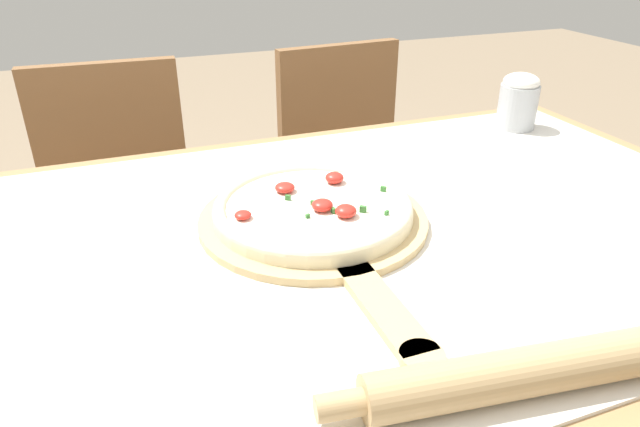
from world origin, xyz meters
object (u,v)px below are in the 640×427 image
object	(u,v)px
pizza_peel	(318,225)
rolling_pin	(535,370)
pizza	(313,208)
flour_cup	(518,100)
chair_right	(351,176)
chair_left	(122,211)

from	to	relation	value
pizza_peel	rolling_pin	size ratio (longest dim) A/B	1.21
pizza	rolling_pin	world-z (taller)	same
rolling_pin	flour_cup	bearing A→B (deg)	53.56
pizza_peel	chair_right	bearing A→B (deg)	62.64
pizza	chair_right	distance (m)	0.87
chair_left	flour_cup	world-z (taller)	flour_cup
pizza	flour_cup	xyz separation A→B (m)	(0.57, 0.26, 0.04)
rolling_pin	chair_left	size ratio (longest dim) A/B	0.50
pizza_peel	flour_cup	world-z (taller)	flour_cup
rolling_pin	chair_right	distance (m)	1.20
rolling_pin	flour_cup	distance (m)	0.83
pizza	chair_left	xyz separation A→B (m)	(-0.28, 0.72, -0.30)
pizza_peel	pizza	world-z (taller)	pizza
pizza_peel	chair_right	world-z (taller)	chair_right
pizza	rolling_pin	xyz separation A→B (m)	(0.08, -0.40, -0.00)
rolling_pin	chair_left	distance (m)	1.22
pizza_peel	chair_right	distance (m)	0.88
flour_cup	chair_left	bearing A→B (deg)	151.82
pizza	chair_left	size ratio (longest dim) A/B	0.35
pizza_peel	rolling_pin	xyz separation A→B (m)	(0.08, -0.38, 0.02)
pizza	chair_right	world-z (taller)	chair_right
rolling_pin	pizza_peel	bearing A→B (deg)	102.24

